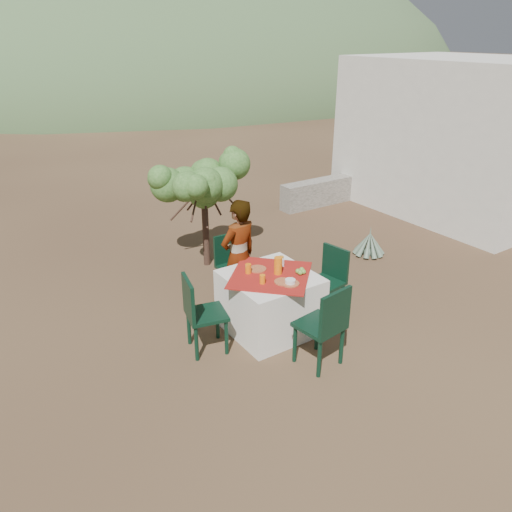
{
  "coord_description": "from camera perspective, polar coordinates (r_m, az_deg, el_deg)",
  "views": [
    {
      "loc": [
        -3.64,
        -4.5,
        3.46
      ],
      "look_at": [
        -0.45,
        0.32,
        0.85
      ],
      "focal_mm": 35.0,
      "sensor_mm": 36.0,
      "label": 1
    }
  ],
  "objects": [
    {
      "name": "ground",
      "position": [
        6.74,
        4.71,
        -6.62
      ],
      "size": [
        160.0,
        160.0,
        0.0
      ],
      "primitive_type": "plane",
      "color": "#3E281C",
      "rests_on": "ground"
    },
    {
      "name": "table",
      "position": [
        6.24,
        1.61,
        -5.28
      ],
      "size": [
        1.3,
        1.3,
        0.76
      ],
      "color": "white",
      "rests_on": "ground"
    },
    {
      "name": "chair_far",
      "position": [
        7.01,
        -2.86,
        -0.74
      ],
      "size": [
        0.41,
        0.41,
        0.88
      ],
      "rotation": [
        0.0,
        0.0,
        0.01
      ],
      "color": "black",
      "rests_on": "ground"
    },
    {
      "name": "chair_near",
      "position": [
        5.53,
        7.95,
        -7.67
      ],
      "size": [
        0.52,
        0.52,
        0.99
      ],
      "rotation": [
        0.0,
        0.0,
        3.28
      ],
      "color": "black",
      "rests_on": "ground"
    },
    {
      "name": "chair_left",
      "position": [
        5.78,
        -6.49,
        -6.29
      ],
      "size": [
        0.53,
        0.53,
        0.96
      ],
      "rotation": [
        0.0,
        0.0,
        1.35
      ],
      "color": "black",
      "rests_on": "ground"
    },
    {
      "name": "chair_right",
      "position": [
        6.64,
        8.38,
        -2.42
      ],
      "size": [
        0.48,
        0.48,
        0.9
      ],
      "rotation": [
        0.0,
        0.0,
        4.88
      ],
      "color": "black",
      "rests_on": "ground"
    },
    {
      "name": "person",
      "position": [
        6.51,
        -1.98,
        -0.05
      ],
      "size": [
        0.62,
        0.46,
        1.55
      ],
      "primitive_type": "imported",
      "rotation": [
        0.0,
        0.0,
        3.32
      ],
      "color": "#8C6651",
      "rests_on": "ground"
    },
    {
      "name": "shrub_tree",
      "position": [
        7.76,
        -5.82,
        7.82
      ],
      "size": [
        1.37,
        1.34,
        1.61
      ],
      "color": "#402920",
      "rests_on": "ground"
    },
    {
      "name": "agave",
      "position": [
        8.59,
        12.81,
        1.33
      ],
      "size": [
        0.54,
        0.52,
        0.56
      ],
      "rotation": [
        0.0,
        0.0,
        -0.03
      ],
      "color": "slate",
      "rests_on": "ground"
    },
    {
      "name": "guesthouse",
      "position": [
        11.35,
        22.43,
        12.62
      ],
      "size": [
        3.2,
        4.2,
        3.0
      ],
      "primitive_type": "cube",
      "color": "silver",
      "rests_on": "ground"
    },
    {
      "name": "stone_wall",
      "position": [
        11.18,
        8.7,
        7.5
      ],
      "size": [
        2.6,
        0.35,
        0.55
      ],
      "primitive_type": "cube",
      "color": "gray",
      "rests_on": "ground"
    },
    {
      "name": "hill_near_right",
      "position": [
        43.56,
        -13.07,
        19.2
      ],
      "size": [
        48.0,
        48.0,
        20.0
      ],
      "primitive_type": "ellipsoid",
      "color": "#3F5B33",
      "rests_on": "ground"
    },
    {
      "name": "hill_far_right",
      "position": [
        59.7,
        -1.52,
        21.01
      ],
      "size": [
        36.0,
        36.0,
        14.0
      ],
      "primitive_type": "ellipsoid",
      "color": "slate",
      "rests_on": "ground"
    },
    {
      "name": "plate_far",
      "position": [
        6.18,
        0.16,
        -1.5
      ],
      "size": [
        0.22,
        0.22,
        0.01
      ],
      "primitive_type": "cylinder",
      "color": "brown",
      "rests_on": "table"
    },
    {
      "name": "plate_near",
      "position": [
        5.88,
        3.1,
        -2.96
      ],
      "size": [
        0.21,
        0.21,
        0.01
      ],
      "primitive_type": "cylinder",
      "color": "brown",
      "rests_on": "table"
    },
    {
      "name": "glass_far",
      "position": [
        6.07,
        -0.89,
        -1.45
      ],
      "size": [
        0.07,
        0.07,
        0.12
      ],
      "primitive_type": "cylinder",
      "color": "orange",
      "rests_on": "table"
    },
    {
      "name": "glass_near",
      "position": [
        5.83,
        0.74,
        -2.66
      ],
      "size": [
        0.07,
        0.07,
        0.11
      ],
      "primitive_type": "cylinder",
      "color": "orange",
      "rests_on": "table"
    },
    {
      "name": "juice_pitcher",
      "position": [
        6.04,
        2.54,
        -1.1
      ],
      "size": [
        0.1,
        0.1,
        0.22
      ],
      "primitive_type": "cylinder",
      "color": "orange",
      "rests_on": "table"
    },
    {
      "name": "bowl_plate",
      "position": [
        5.85,
        3.93,
        -3.14
      ],
      "size": [
        0.22,
        0.22,
        0.01
      ],
      "primitive_type": "cylinder",
      "color": "brown",
      "rests_on": "table"
    },
    {
      "name": "white_bowl",
      "position": [
        5.83,
        3.93,
        -2.89
      ],
      "size": [
        0.12,
        0.12,
        0.05
      ],
      "primitive_type": "cylinder",
      "color": "white",
      "rests_on": "bowl_plate"
    },
    {
      "name": "jar_left",
      "position": [
        6.28,
        2.82,
        -0.65
      ],
      "size": [
        0.06,
        0.06,
        0.1
      ],
      "primitive_type": "cylinder",
      "color": "#C58022",
      "rests_on": "table"
    },
    {
      "name": "jar_right",
      "position": [
        6.31,
        2.88,
        -0.48
      ],
      "size": [
        0.07,
        0.07,
        0.1
      ],
      "primitive_type": "cylinder",
      "color": "#C58022",
      "rests_on": "table"
    },
    {
      "name": "napkin_holder",
      "position": [
        6.24,
        2.83,
        -0.83
      ],
      "size": [
        0.08,
        0.05,
        0.1
      ],
      "primitive_type": "cube",
      "rotation": [
        0.0,
        0.0,
        0.08
      ],
      "color": "white",
      "rests_on": "table"
    },
    {
      "name": "fruit_cluster",
      "position": [
        6.09,
        5.14,
        -1.75
      ],
      "size": [
        0.13,
        0.12,
        0.06
      ],
      "color": "#689E39",
      "rests_on": "table"
    }
  ]
}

